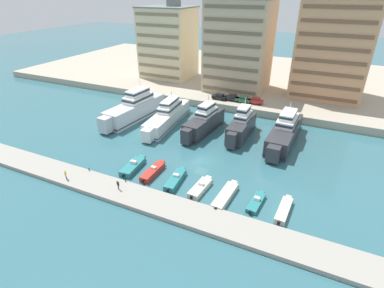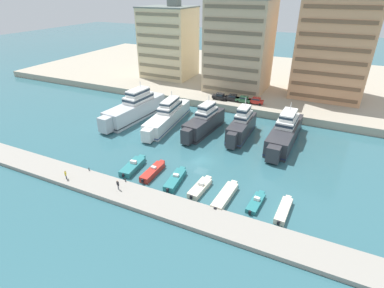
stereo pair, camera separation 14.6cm
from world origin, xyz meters
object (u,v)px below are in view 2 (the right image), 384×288
(motorboat_teal_mid_left, at_px, (175,179))
(motorboat_cream_mid_right, at_px, (284,210))
(yacht_charcoal_mid_left, at_px, (204,122))
(motorboat_cream_center, at_px, (225,196))
(motorboat_teal_center_right, at_px, (256,202))
(motorboat_teal_far_left, at_px, (133,166))
(car_green_mid_left, at_px, (243,99))
(car_black_far_left, at_px, (220,96))
(car_red_center_left, at_px, (256,101))
(motorboat_cream_center_left, at_px, (200,188))
(car_black_left, at_px, (232,97))
(motorboat_red_left, at_px, (153,171))
(pedestrian_mid_deck, at_px, (118,184))
(yacht_silver_far_left, at_px, (135,108))
(yacht_charcoal_center_left, at_px, (241,126))
(pedestrian_near_edge, at_px, (66,174))
(yacht_charcoal_center, at_px, (285,132))
(yacht_white_left, at_px, (168,116))

(motorboat_teal_mid_left, bearing_deg, motorboat_cream_mid_right, -0.22)
(yacht_charcoal_mid_left, bearing_deg, motorboat_cream_center, -58.86)
(motorboat_cream_mid_right, bearing_deg, motorboat_teal_center_right, 178.61)
(motorboat_teal_far_left, xyz_separation_m, car_green_mid_left, (9.58, 38.73, 2.42))
(car_black_far_left, bearing_deg, car_red_center_left, 4.64)
(motorboat_cream_mid_right, xyz_separation_m, car_green_mid_left, (-18.25, 39.20, 2.53))
(motorboat_teal_center_right, bearing_deg, motorboat_cream_mid_right, -1.39)
(motorboat_cream_center_left, bearing_deg, car_black_left, 101.13)
(motorboat_red_left, bearing_deg, motorboat_cream_center, -4.17)
(pedestrian_mid_deck, bearing_deg, yacht_silver_far_left, 119.82)
(yacht_charcoal_center_left, distance_m, motorboat_red_left, 24.13)
(motorboat_cream_mid_right, relative_size, car_green_mid_left, 1.69)
(pedestrian_near_edge, bearing_deg, car_black_left, 73.33)
(yacht_charcoal_mid_left, bearing_deg, yacht_charcoal_center_left, 8.60)
(motorboat_cream_mid_right, bearing_deg, car_black_left, 118.67)
(motorboat_cream_mid_right, bearing_deg, yacht_charcoal_center_left, 121.33)
(yacht_charcoal_center, bearing_deg, motorboat_red_left, -129.48)
(motorboat_teal_center_right, xyz_separation_m, car_black_left, (-17.24, 39.22, 2.60))
(car_black_far_left, bearing_deg, motorboat_cream_center, -68.00)
(yacht_silver_far_left, distance_m, motorboat_teal_center_right, 42.92)
(yacht_charcoal_center, distance_m, pedestrian_mid_deck, 37.28)
(motorboat_teal_center_right, bearing_deg, yacht_silver_far_left, 150.61)
(motorboat_teal_far_left, relative_size, motorboat_teal_center_right, 1.21)
(car_green_mid_left, bearing_deg, yacht_charcoal_mid_left, -102.64)
(motorboat_teal_far_left, bearing_deg, motorboat_red_left, 0.77)
(motorboat_teal_mid_left, bearing_deg, pedestrian_mid_deck, -136.07)
(motorboat_cream_center_left, height_order, motorboat_cream_center, motorboat_cream_center_left)
(yacht_white_left, height_order, motorboat_cream_center_left, yacht_white_left)
(yacht_silver_far_left, distance_m, pedestrian_near_edge, 29.89)
(car_red_center_left, bearing_deg, motorboat_cream_center, -81.93)
(motorboat_teal_center_right, relative_size, car_green_mid_left, 1.49)
(motorboat_red_left, xyz_separation_m, motorboat_teal_center_right, (19.24, -0.43, -0.17))
(yacht_silver_far_left, distance_m, motorboat_red_left, 27.51)
(motorboat_teal_far_left, distance_m, motorboat_teal_mid_left, 9.22)
(yacht_charcoal_center, xyz_separation_m, car_red_center_left, (-10.56, 15.75, 0.55))
(car_black_far_left, xyz_separation_m, car_red_center_left, (10.18, 0.83, 0.00))
(motorboat_red_left, xyz_separation_m, motorboat_cream_center_left, (9.78, -0.73, -0.07))
(motorboat_cream_center, bearing_deg, motorboat_teal_mid_left, 176.45)
(motorboat_cream_center, xyz_separation_m, motorboat_cream_mid_right, (9.18, 0.51, -0.03))
(motorboat_red_left, height_order, car_red_center_left, car_red_center_left)
(car_black_far_left, bearing_deg, car_green_mid_left, 3.65)
(yacht_charcoal_mid_left, xyz_separation_m, motorboat_cream_mid_right, (22.29, -21.19, -2.00))
(yacht_charcoal_center_left, relative_size, pedestrian_mid_deck, 8.60)
(motorboat_cream_center, xyz_separation_m, car_red_center_left, (-5.69, 40.11, 2.49))
(car_black_far_left, bearing_deg, pedestrian_near_edge, -102.81)
(car_black_far_left, bearing_deg, yacht_silver_far_left, -133.20)
(motorboat_teal_mid_left, relative_size, motorboat_cream_center, 0.89)
(yacht_charcoal_mid_left, height_order, motorboat_teal_mid_left, yacht_charcoal_mid_left)
(car_black_left, relative_size, pedestrian_near_edge, 2.45)
(yacht_charcoal_center_left, distance_m, car_red_center_left, 17.15)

